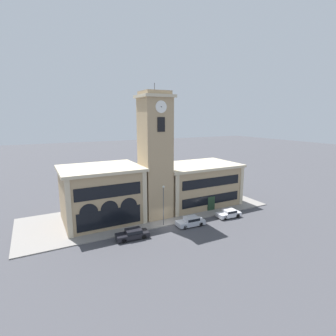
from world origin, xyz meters
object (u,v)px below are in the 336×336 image
at_px(parked_car_mid, 191,221).
at_px(parked_car_far, 229,213).
at_px(parked_car_near, 133,234).
at_px(street_lamp, 163,200).

height_order(parked_car_mid, parked_car_far, parked_car_mid).
xyz_separation_m(parked_car_near, street_lamp, (5.73, 1.93, 3.51)).
distance_m(parked_car_near, parked_car_far, 17.05).
distance_m(parked_car_far, street_lamp, 12.01).
distance_m(parked_car_mid, street_lamp, 5.48).
xyz_separation_m(parked_car_near, parked_car_far, (17.05, 0.00, -0.01)).
bearing_deg(parked_car_near, street_lamp, -158.14).
height_order(parked_car_near, parked_car_far, parked_car_near).
bearing_deg(street_lamp, parked_car_mid, -27.25).
bearing_deg(parked_car_mid, street_lamp, -24.03).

